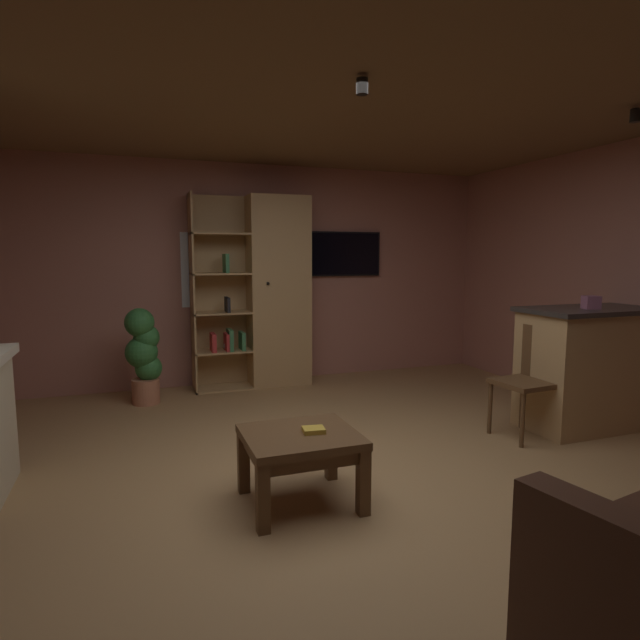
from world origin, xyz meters
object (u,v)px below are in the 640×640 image
at_px(dining_chair, 531,374).
at_px(potted_floor_plant, 144,353).
at_px(coffee_table, 301,447).
at_px(table_book_0, 314,430).
at_px(wall_mounted_tv, 344,254).
at_px(tissue_box, 591,302).
at_px(kitchen_bar_counter, 599,366).
at_px(bookshelf_cabinet, 271,293).

xyz_separation_m(dining_chair, potted_floor_plant, (-3.01, 2.10, -0.01)).
height_order(coffee_table, potted_floor_plant, potted_floor_plant).
bearing_deg(table_book_0, wall_mounted_tv, 64.86).
bearing_deg(tissue_box, potted_floor_plant, 149.03).
bearing_deg(kitchen_bar_counter, wall_mounted_tv, 117.52).
distance_m(potted_floor_plant, wall_mounted_tv, 2.66).
xyz_separation_m(coffee_table, dining_chair, (2.17, 0.50, 0.17)).
bearing_deg(coffee_table, kitchen_bar_counter, 10.11).
relative_size(bookshelf_cabinet, wall_mounted_tv, 2.25).
relative_size(coffee_table, dining_chair, 0.74).
xyz_separation_m(coffee_table, wall_mounted_tv, (1.56, 3.15, 1.17)).
bearing_deg(kitchen_bar_counter, dining_chair, -178.06).
distance_m(kitchen_bar_counter, coffee_table, 2.98).
height_order(tissue_box, dining_chair, tissue_box).
height_order(tissue_box, table_book_0, tissue_box).
xyz_separation_m(tissue_box, table_book_0, (-2.65, -0.47, -0.65)).
relative_size(kitchen_bar_counter, table_book_0, 10.93).
xyz_separation_m(bookshelf_cabinet, kitchen_bar_counter, (2.36, -2.41, -0.54)).
height_order(kitchen_bar_counter, wall_mounted_tv, wall_mounted_tv).
xyz_separation_m(kitchen_bar_counter, table_book_0, (-2.85, -0.54, -0.07)).
xyz_separation_m(bookshelf_cabinet, coffee_table, (-0.58, -2.94, -0.72)).
bearing_deg(potted_floor_plant, coffee_table, -72.05).
xyz_separation_m(potted_floor_plant, wall_mounted_tv, (2.40, 0.55, 1.00)).
bearing_deg(tissue_box, wall_mounted_tv, 113.34).
distance_m(kitchen_bar_counter, table_book_0, 2.90).
xyz_separation_m(coffee_table, table_book_0, (0.08, -0.02, 0.10)).
height_order(kitchen_bar_counter, dining_chair, kitchen_bar_counter).
relative_size(tissue_box, coffee_table, 0.18).
distance_m(coffee_table, dining_chair, 2.23).
bearing_deg(table_book_0, bookshelf_cabinet, 80.45).
bearing_deg(dining_chair, wall_mounted_tv, 102.83).
relative_size(dining_chair, potted_floor_plant, 0.94).
distance_m(bookshelf_cabinet, dining_chair, 2.96).
bearing_deg(bookshelf_cabinet, coffee_table, -101.09).
height_order(coffee_table, table_book_0, table_book_0).
bearing_deg(dining_chair, tissue_box, -3.97).
distance_m(tissue_box, coffee_table, 2.86).
distance_m(tissue_box, dining_chair, 0.81).
xyz_separation_m(coffee_table, potted_floor_plant, (-0.84, 2.60, 0.17)).
distance_m(bookshelf_cabinet, wall_mounted_tv, 1.11).
bearing_deg(table_book_0, coffee_table, 168.49).
bearing_deg(wall_mounted_tv, coffee_table, -116.42).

